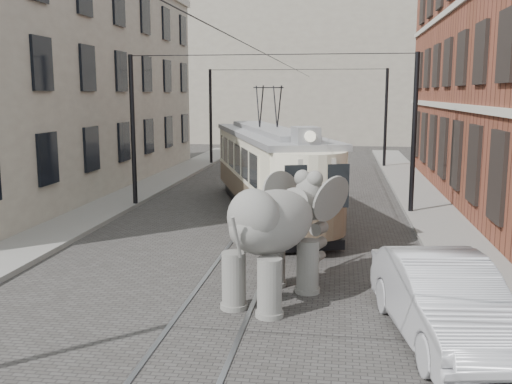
# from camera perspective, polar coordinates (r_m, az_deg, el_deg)

# --- Properties ---
(ground) EXTENTS (120.00, 120.00, 0.00)m
(ground) POSITION_cam_1_polar(r_m,az_deg,el_deg) (16.92, -0.61, -5.86)
(ground) COLOR #3B3937
(tram_rails) EXTENTS (1.54, 80.00, 0.02)m
(tram_rails) POSITION_cam_1_polar(r_m,az_deg,el_deg) (16.91, -0.61, -5.82)
(tram_rails) COLOR slate
(tram_rails) RESTS_ON ground
(sidewalk_right) EXTENTS (2.00, 60.00, 0.15)m
(sidewalk_right) POSITION_cam_1_polar(r_m,az_deg,el_deg) (17.07, 19.83, -6.05)
(sidewalk_right) COLOR slate
(sidewalk_right) RESTS_ON ground
(sidewalk_left) EXTENTS (2.00, 60.00, 0.15)m
(sidewalk_left) POSITION_cam_1_polar(r_m,az_deg,el_deg) (18.98, -20.45, -4.53)
(sidewalk_left) COLOR slate
(sidewalk_left) RESTS_ON ground
(stucco_building) EXTENTS (7.00, 24.00, 10.00)m
(stucco_building) POSITION_cam_1_polar(r_m,az_deg,el_deg) (29.40, -19.44, 10.04)
(stucco_building) COLOR gray
(stucco_building) RESTS_ON ground
(distant_block) EXTENTS (28.00, 10.00, 14.00)m
(distant_block) POSITION_cam_1_polar(r_m,az_deg,el_deg) (56.22, 5.80, 12.12)
(distant_block) COLOR gray
(distant_block) RESTS_ON ground
(catenary) EXTENTS (11.00, 30.20, 6.00)m
(catenary) POSITION_cam_1_polar(r_m,az_deg,el_deg) (21.33, 0.92, 5.55)
(catenary) COLOR black
(catenary) RESTS_ON ground
(tram) EXTENTS (6.18, 12.21, 4.78)m
(tram) POSITION_cam_1_polar(r_m,az_deg,el_deg) (21.98, 1.21, 4.07)
(tram) COLOR beige
(tram) RESTS_ON ground
(elephant) EXTENTS (4.03, 5.08, 2.73)m
(elephant) POSITION_cam_1_polar(r_m,az_deg,el_deg) (12.73, 1.61, -4.72)
(elephant) COLOR #63615B
(elephant) RESTS_ON ground
(parked_car) EXTENTS (2.48, 4.98, 1.57)m
(parked_car) POSITION_cam_1_polar(r_m,az_deg,el_deg) (11.37, 17.94, -10.05)
(parked_car) COLOR #A1A0A4
(parked_car) RESTS_ON ground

